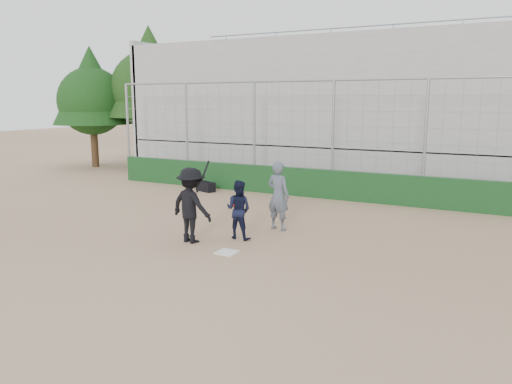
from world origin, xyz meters
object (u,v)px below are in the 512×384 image
at_px(batter_at_plate, 191,205).
at_px(umpire, 278,199).
at_px(equipment_bag, 206,186).
at_px(catcher_crouched, 239,219).

relative_size(batter_at_plate, umpire, 1.19).
bearing_deg(umpire, equipment_bag, -27.14).
xyz_separation_m(batter_at_plate, catcher_crouched, (0.86, 0.75, -0.40)).
height_order(batter_at_plate, catcher_crouched, batter_at_plate).
distance_m(catcher_crouched, equipment_bag, 6.68).
bearing_deg(umpire, catcher_crouched, 80.50).
relative_size(catcher_crouched, umpire, 0.62).
bearing_deg(batter_at_plate, equipment_bag, 120.52).
relative_size(batter_at_plate, catcher_crouched, 1.94).
xyz_separation_m(batter_at_plate, equipment_bag, (-3.45, 5.85, -0.72)).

